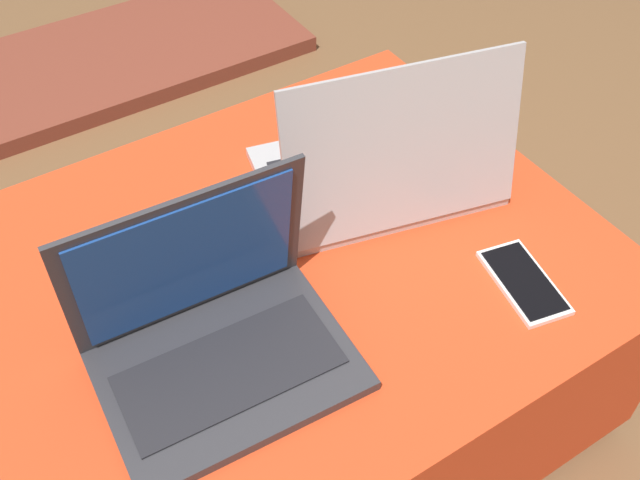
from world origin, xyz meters
TOP-DOWN VIEW (x-y plane):
  - ground_plane at (0.00, 0.00)m, footprint 14.00×14.00m
  - ottoman at (0.00, 0.00)m, footprint 0.98×0.77m
  - laptop_near at (-0.15, -0.10)m, footprint 0.34×0.26m
  - laptop_far at (0.23, 0.04)m, footprint 0.42×0.34m
  - cell_phone at (0.29, -0.23)m, footprint 0.10×0.16m
  - fireplace_hearth at (0.00, 1.24)m, footprint 1.40×0.50m

SIDE VIEW (x-z plane):
  - ground_plane at x=0.00m, z-range 0.00..0.00m
  - fireplace_hearth at x=0.00m, z-range 0.00..0.04m
  - ottoman at x=0.00m, z-range 0.00..0.40m
  - cell_phone at x=0.29m, z-range 0.39..0.40m
  - laptop_near at x=-0.15m, z-range 0.32..0.57m
  - laptop_far at x=0.23m, z-range 0.31..0.58m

